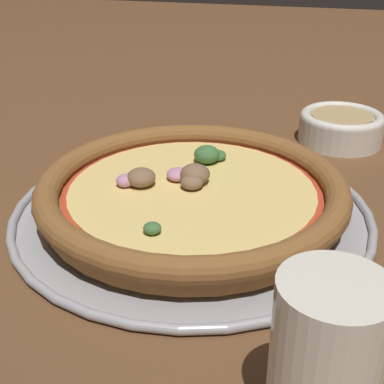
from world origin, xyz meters
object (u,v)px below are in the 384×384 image
object	(u,v)px
pizza	(192,191)
drinking_cup	(325,367)
pizza_tray	(192,211)
bowl_near	(341,126)

from	to	relation	value
pizza	drinking_cup	size ratio (longest dim) A/B	2.81
pizza_tray	bowl_near	world-z (taller)	bowl_near
pizza_tray	pizza	xyz separation A→B (m)	(0.00, 0.00, 0.02)
pizza	bowl_near	bearing A→B (deg)	-30.80
pizza_tray	bowl_near	xyz separation A→B (m)	(0.25, -0.15, 0.02)
pizza_tray	pizza	distance (m)	0.02
pizza_tray	bowl_near	size ratio (longest dim) A/B	3.30
pizza	drinking_cup	xyz separation A→B (m)	(-0.24, -0.14, 0.03)
drinking_cup	pizza	bearing A→B (deg)	29.56
bowl_near	drinking_cup	distance (m)	0.49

